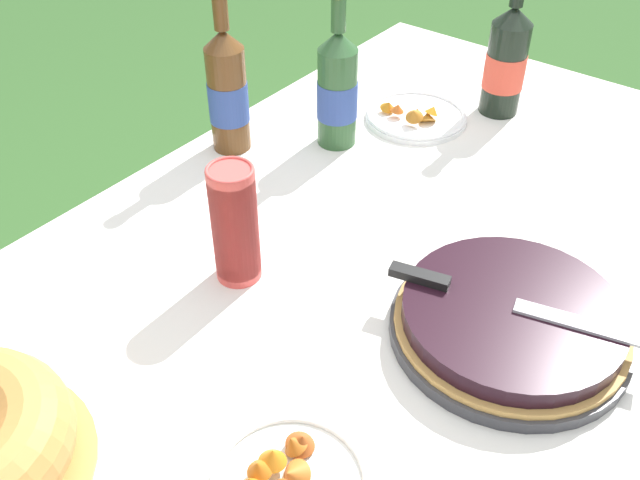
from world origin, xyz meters
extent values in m
cube|color=brown|center=(0.00, 0.00, 0.69)|extent=(1.88, 1.04, 0.03)
cylinder|color=brown|center=(0.88, 0.46, 0.34)|extent=(0.06, 0.06, 0.67)
cube|color=white|center=(0.00, 0.00, 0.71)|extent=(1.89, 1.05, 0.00)
cube|color=white|center=(0.00, 0.52, 0.66)|extent=(1.89, 0.00, 0.10)
cube|color=white|center=(0.94, 0.00, 0.66)|extent=(0.00, 1.05, 0.10)
cylinder|color=#38383D|center=(0.06, -0.24, 0.72)|extent=(0.35, 0.35, 0.02)
cylinder|color=tan|center=(0.06, -0.24, 0.74)|extent=(0.34, 0.34, 0.01)
cylinder|color=black|center=(0.06, -0.24, 0.75)|extent=(0.32, 0.32, 0.03)
cube|color=silver|center=(0.08, -0.33, 0.77)|extent=(0.07, 0.19, 0.00)
cube|color=black|center=(0.02, -0.10, 0.78)|extent=(0.04, 0.09, 0.01)
cylinder|color=#E04C47|center=(-0.08, 0.16, 0.76)|extent=(0.07, 0.07, 0.09)
cylinder|color=#E04C47|center=(-0.08, 0.16, 0.77)|extent=(0.07, 0.07, 0.09)
cylinder|color=#E04C47|center=(-0.08, 0.16, 0.78)|extent=(0.07, 0.07, 0.09)
cylinder|color=#E04C47|center=(-0.08, 0.16, 0.80)|extent=(0.07, 0.07, 0.09)
cylinder|color=#E04C47|center=(-0.08, 0.16, 0.81)|extent=(0.07, 0.07, 0.09)
cylinder|color=#E04C47|center=(-0.08, 0.16, 0.82)|extent=(0.07, 0.07, 0.09)
cylinder|color=#E04C47|center=(-0.08, 0.16, 0.84)|extent=(0.07, 0.07, 0.09)
cylinder|color=#E04C47|center=(-0.08, 0.16, 0.85)|extent=(0.07, 0.07, 0.09)
cylinder|color=#E04C47|center=(-0.08, 0.16, 0.86)|extent=(0.07, 0.07, 0.09)
torus|color=#E04C47|center=(-0.08, 0.16, 0.91)|extent=(0.07, 0.07, 0.01)
cylinder|color=#2D562D|center=(0.34, 0.29, 0.81)|extent=(0.08, 0.08, 0.20)
cylinder|color=#334C93|center=(0.34, 0.29, 0.81)|extent=(0.08, 0.08, 0.08)
cone|color=#2D562D|center=(0.34, 0.29, 0.93)|extent=(0.08, 0.08, 0.04)
cylinder|color=#2D562D|center=(0.34, 0.29, 0.98)|extent=(0.03, 0.03, 0.06)
cylinder|color=brown|center=(0.20, 0.44, 0.82)|extent=(0.08, 0.08, 0.21)
cylinder|color=#334C93|center=(0.20, 0.44, 0.81)|extent=(0.08, 0.08, 0.08)
cone|color=brown|center=(0.20, 0.44, 0.94)|extent=(0.08, 0.08, 0.04)
cylinder|color=brown|center=(0.20, 0.44, 0.99)|extent=(0.03, 0.03, 0.06)
cylinder|color=black|center=(0.66, 0.08, 0.81)|extent=(0.08, 0.08, 0.20)
cylinder|color=#E54C38|center=(0.66, 0.08, 0.81)|extent=(0.09, 0.09, 0.07)
cone|color=black|center=(0.66, 0.08, 0.93)|extent=(0.08, 0.08, 0.04)
cylinder|color=white|center=(0.52, 0.20, 0.72)|extent=(0.22, 0.22, 0.01)
torus|color=white|center=(0.52, 0.20, 0.72)|extent=(0.21, 0.21, 0.01)
cone|color=#AF6D1E|center=(0.51, 0.17, 0.73)|extent=(0.04, 0.05, 0.05)
cone|color=#B1521D|center=(0.51, 0.20, 0.73)|extent=(0.04, 0.04, 0.03)
cone|color=#AD671E|center=(0.48, 0.19, 0.75)|extent=(0.06, 0.05, 0.04)
cone|color=orange|center=(0.52, 0.17, 0.75)|extent=(0.04, 0.04, 0.03)
cone|color=#D05F20|center=(0.49, 0.23, 0.74)|extent=(0.03, 0.04, 0.02)
cone|color=#C37418|center=(0.49, 0.26, 0.74)|extent=(0.04, 0.04, 0.03)
cone|color=#C26116|center=(-0.35, -0.11, 0.74)|extent=(0.05, 0.05, 0.02)
cone|color=orange|center=(-0.33, -0.15, 0.74)|extent=(0.06, 0.06, 0.05)
cone|color=#A84C1C|center=(-0.28, -0.12, 0.74)|extent=(0.04, 0.05, 0.03)
cone|color=orange|center=(-0.32, -0.12, 0.75)|extent=(0.05, 0.04, 0.02)
cone|color=#AF5918|center=(-0.29, -0.12, 0.74)|extent=(0.04, 0.04, 0.03)
camera|label=1|loc=(-0.68, -0.46, 1.47)|focal=40.00mm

